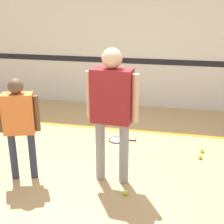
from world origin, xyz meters
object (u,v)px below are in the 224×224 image
Objects in this scene: person_instructor at (112,103)px; tennis_ball_stray_left at (202,150)px; person_student_left at (19,119)px; tennis_ball_by_spare_racket at (102,135)px; tennis_ball_stray_right at (200,157)px; tennis_ball_near_instructor at (126,192)px; racket_spare_on_floor at (118,140)px.

person_instructor reaches higher than tennis_ball_stray_left.
person_student_left is (-1.17, -0.18, -0.23)m from person_instructor.
tennis_ball_by_spare_racket is (0.70, 1.51, -0.82)m from person_student_left.
tennis_ball_stray_left is 1.00× the size of tennis_ball_stray_right.
tennis_ball_near_instructor and tennis_ball_stray_left have the same top height.
racket_spare_on_floor is 1.41m from tennis_ball_stray_right.
tennis_ball_near_instructor is 1.70m from tennis_ball_stray_left.
tennis_ball_near_instructor is 1.00× the size of tennis_ball_by_spare_racket.
tennis_ball_stray_left is at bearing 54.42° from tennis_ball_near_instructor.
person_student_left reaches higher than tennis_ball_by_spare_racket.
tennis_ball_stray_right is at bearing 6.07° from person_student_left.
person_student_left is 1.93m from racket_spare_on_floor.
person_instructor is at bearing -8.70° from person_student_left.
person_student_left reaches higher than tennis_ball_stray_left.
tennis_ball_stray_right is (2.36, 1.03, -0.82)m from person_student_left.
tennis_ball_near_instructor and tennis_ball_stray_right have the same top height.
tennis_ball_by_spare_racket is at bearing 113.33° from tennis_ball_near_instructor.
person_instructor reaches higher than racket_spare_on_floor.
person_instructor is at bearing -138.65° from tennis_ball_stray_left.
tennis_ball_stray_right is (1.19, 0.85, -1.05)m from person_instructor.
tennis_ball_by_spare_racket is 1.72m from tennis_ball_stray_right.
tennis_ball_stray_left is at bearing -8.33° from tennis_ball_by_spare_racket.
person_student_left is at bearing -132.16° from racket_spare_on_floor.
racket_spare_on_floor is at bearing 104.56° from tennis_ball_near_instructor.
tennis_ball_stray_left is (2.39, 1.26, -0.82)m from person_student_left.
tennis_ball_near_instructor and tennis_ball_by_spare_racket have the same top height.
tennis_ball_near_instructor is at bearing -66.67° from tennis_ball_by_spare_racket.
tennis_ball_by_spare_racket is at bearing 171.67° from tennis_ball_stray_left.
racket_spare_on_floor is 0.32m from tennis_ball_by_spare_racket.
tennis_ball_stray_right is at bearing 40.03° from person_instructor.
person_student_left is 1.63m from tennis_ball_near_instructor.
person_student_left is at bearing 175.07° from tennis_ball_near_instructor.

